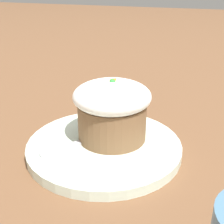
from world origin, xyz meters
The scene contains 4 objects.
ground_plane centered at (0.00, 0.00, 0.00)m, with size 4.00×4.00×0.00m, color brown.
dessert_plate centered at (0.00, 0.00, 0.01)m, with size 0.22×0.22×0.01m.
carrot_cake centered at (0.02, -0.01, 0.06)m, with size 0.11×0.11×0.09m.
spoon centered at (0.01, 0.01, 0.02)m, with size 0.12×0.09×0.01m.
Camera 1 is at (-0.36, -0.13, 0.24)m, focal length 50.00 mm.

